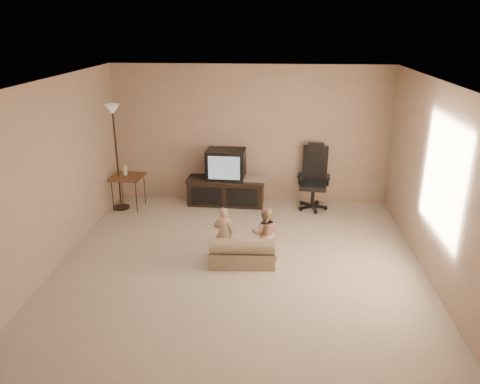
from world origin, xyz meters
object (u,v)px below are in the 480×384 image
Objects in this scene: side_table at (127,177)px; toddler_right at (265,233)px; child_sofa at (242,253)px; toddler_left at (223,232)px; office_chair at (314,185)px; floor_lamp at (115,134)px; tv_stand at (226,182)px.

toddler_right is at bearing -35.33° from side_table.
toddler_right reaches higher than child_sofa.
child_sofa is 0.40m from toddler_left.
floor_lamp is (-3.46, -0.30, 0.95)m from office_chair.
floor_lamp is 2.85m from toddler_left.
office_chair reaches higher than toddler_left.
tv_stand is 2.09m from toddler_left.
tv_stand is at bearing 11.07° from floor_lamp.
tv_stand is 1.85× the size of toddler_right.
child_sofa is at bearing 32.58° from toddler_right.
office_chair is 1.55× the size of toddler_left.
toddler_right reaches higher than toddler_left.
toddler_right is at bearing -67.66° from tv_stand.
toddler_right is (2.50, -1.77, -0.19)m from side_table.
tv_stand reaches higher than toddler_right.
child_sofa is (2.34, -1.92, -1.19)m from floor_lamp.
toddler_right is (0.59, -0.02, 0.01)m from toddler_left.
toddler_left is at bearing -82.89° from tv_stand.
office_chair is at bearing -110.93° from toddler_right.
office_chair is 2.19m from toddler_right.
floor_lamp is at bearing -166.53° from tv_stand.
toddler_left is (1.91, -1.75, -0.21)m from side_table.
tv_stand reaches higher than side_table.
tv_stand is 1.58× the size of child_sofa.
office_chair is at bearing -0.05° from tv_stand.
floor_lamp is at bearing 137.79° from child_sofa.
floor_lamp reaches higher than toddler_right.
side_table is 2.60m from toddler_left.
floor_lamp reaches higher than side_table.
toddler_left is at bearing -0.64° from toddler_right.
tv_stand is 2.14m from floor_lamp.
toddler_right is at bearing 28.78° from child_sofa.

